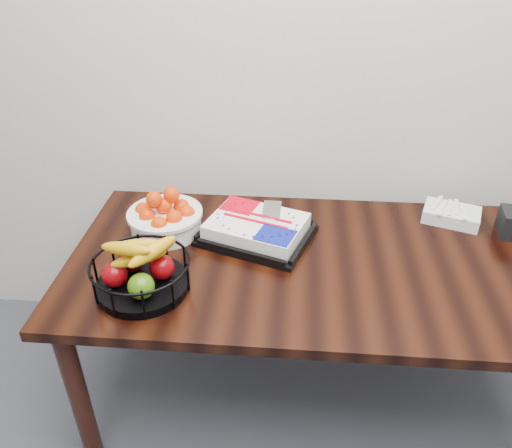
# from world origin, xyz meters

# --- Properties ---
(table) EXTENTS (1.80, 0.90, 0.75)m
(table) POSITION_xyz_m (0.00, 2.00, 0.66)
(table) COLOR black
(table) RESTS_ON ground
(cake_tray) EXTENTS (0.49, 0.43, 0.08)m
(cake_tray) POSITION_xyz_m (-0.22, 2.13, 0.79)
(cake_tray) COLOR black
(cake_tray) RESTS_ON table
(tangerine_bowl) EXTENTS (0.29, 0.29, 0.19)m
(tangerine_bowl) POSITION_xyz_m (-0.58, 2.14, 0.83)
(tangerine_bowl) COLOR white
(tangerine_bowl) RESTS_ON table
(fruit_basket) EXTENTS (0.33, 0.33, 0.18)m
(fruit_basket) POSITION_xyz_m (-0.58, 1.78, 0.82)
(fruit_basket) COLOR black
(fruit_basket) RESTS_ON table
(fork_bag) EXTENTS (0.25, 0.21, 0.06)m
(fork_bag) POSITION_xyz_m (0.57, 2.31, 0.78)
(fork_bag) COLOR silver
(fork_bag) RESTS_ON table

